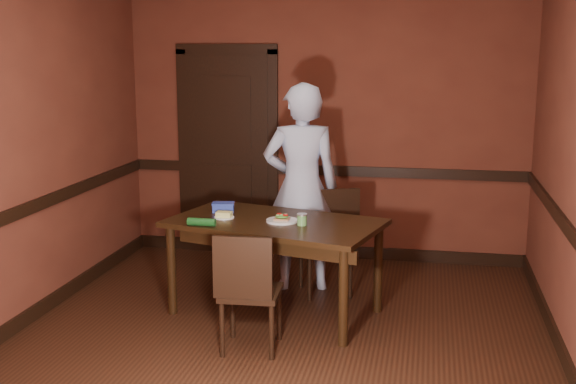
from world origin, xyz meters
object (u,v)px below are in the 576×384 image
at_px(dining_table, 275,267).
at_px(sauce_jar, 302,219).
at_px(chair_far, 325,243).
at_px(cheese_saucer, 224,215).
at_px(sandwich_plate, 282,220).
at_px(food_tub, 223,207).
at_px(chair_near, 251,290).
at_px(person, 301,187).

bearing_deg(dining_table, sauce_jar, -10.09).
distance_m(chair_far, cheese_saucer, 0.99).
relative_size(sauce_jar, cheese_saucer, 0.56).
xyz_separation_m(sandwich_plate, food_tub, (-0.55, 0.25, 0.02)).
bearing_deg(chair_far, cheese_saucer, -165.37).
height_order(sandwich_plate, sauce_jar, sauce_jar).
xyz_separation_m(cheese_saucer, food_tub, (-0.07, 0.21, 0.02)).
xyz_separation_m(chair_near, food_tub, (-0.47, 0.95, 0.37)).
bearing_deg(sauce_jar, dining_table, 155.33).
distance_m(chair_near, cheese_saucer, 0.91).
xyz_separation_m(dining_table, person, (0.09, 0.66, 0.53)).
xyz_separation_m(sauce_jar, food_tub, (-0.73, 0.33, -0.01)).
bearing_deg(food_tub, person, 25.69).
distance_m(dining_table, sandwich_plate, 0.41).
relative_size(chair_near, sandwich_plate, 3.50).
xyz_separation_m(person, cheese_saucer, (-0.51, -0.66, -0.12)).
xyz_separation_m(person, sandwich_plate, (-0.03, -0.69, -0.13)).
relative_size(sandwich_plate, sauce_jar, 2.73).
height_order(chair_far, sandwich_plate, chair_far).
distance_m(chair_near, person, 1.47).
distance_m(chair_far, food_tub, 0.95).
bearing_deg(chair_far, food_tub, -179.28).
bearing_deg(chair_near, cheese_saucer, -64.56).
height_order(chair_far, cheese_saucer, chair_far).
bearing_deg(cheese_saucer, person, 51.92).
bearing_deg(person, chair_near, 71.03).
relative_size(dining_table, sandwich_plate, 6.57).
xyz_separation_m(chair_far, sauce_jar, (-0.09, -0.67, 0.37)).
xyz_separation_m(sandwich_plate, cheese_saucer, (-0.48, 0.03, 0.00)).
bearing_deg(dining_table, chair_far, 74.41).
xyz_separation_m(chair_far, cheese_saucer, (-0.75, -0.56, 0.34)).
bearing_deg(chair_near, food_tub, -66.88).
distance_m(chair_near, sandwich_plate, 0.79).
distance_m(person, sauce_jar, 0.79).
height_order(chair_far, food_tub, chair_far).
bearing_deg(sauce_jar, cheese_saucer, 170.11).
bearing_deg(cheese_saucer, chair_near, -61.23).
xyz_separation_m(chair_far, sandwich_plate, (-0.26, -0.59, 0.34)).
bearing_deg(person, cheese_saucer, 37.47).
relative_size(sauce_jar, food_tub, 0.45).
xyz_separation_m(sauce_jar, cheese_saucer, (-0.66, 0.11, -0.03)).
bearing_deg(cheese_saucer, sandwich_plate, -4.02).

